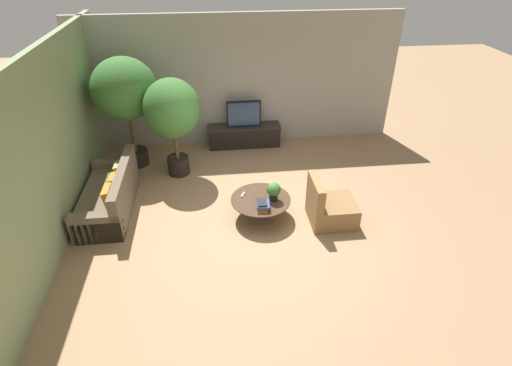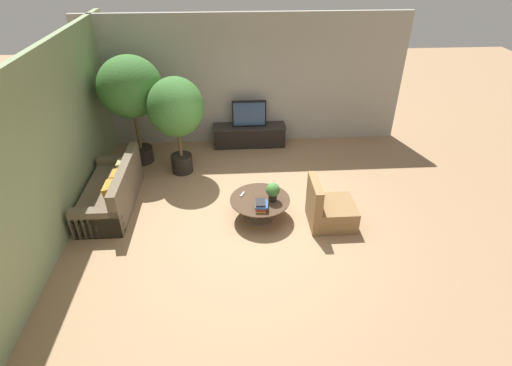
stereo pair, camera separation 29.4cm
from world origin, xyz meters
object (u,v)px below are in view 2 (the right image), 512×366
Objects in this scene: television at (249,114)px; potted_palm_tall at (131,90)px; coffee_table at (260,204)px; potted_plant_tabletop at (273,191)px; armchair_wicker at (329,210)px; couch_by_wall at (112,192)px; potted_palm_corner at (176,110)px; media_console at (249,135)px.

television is 0.34× the size of potted_palm_tall.
television is at bearing 90.80° from coffee_table.
armchair_wicker is at bearing -10.58° from potted_plant_tabletop.
potted_plant_tabletop is at bearing 78.24° from couch_by_wall.
couch_by_wall is 2.03m from potted_palm_corner.
couch_by_wall reaches higher than potted_plant_tabletop.
couch_by_wall is at bearing -138.75° from television.
potted_palm_corner is 2.67m from potted_plant_tabletop.
potted_palm_corner is at bearing -28.55° from potted_palm_tall.
television reaches higher than potted_plant_tabletop.
television is at bearing -90.00° from media_console.
television is 2.01m from potted_palm_corner.
media_console is 0.55m from television.
potted_palm_tall reaches higher than potted_plant_tabletop.
potted_plant_tabletop is at bearing -40.45° from potted_palm_tall.
couch_by_wall is 5.80× the size of potted_plant_tabletop.
coffee_table is 2.80m from couch_by_wall.
couch_by_wall is at bearing -134.76° from potted_palm_corner.
potted_palm_corner reaches higher than potted_plant_tabletop.
television is 0.38× the size of potted_palm_corner.
coffee_table is (0.04, -2.93, 0.02)m from media_console.
television reaches higher than armchair_wicker.
television is at bearing 37.75° from potted_palm_corner.
potted_palm_tall is (0.23, 1.72, 1.39)m from couch_by_wall.
armchair_wicker is (1.20, -0.24, -0.01)m from coffee_table.
potted_palm_tall is 1.14× the size of potted_palm_corner.
potted_palm_corner is (-1.52, -1.18, 0.60)m from television.
potted_palm_corner is at bearing 135.24° from couch_by_wall.
couch_by_wall is 4.03m from armchair_wicker.
media_console is 2.17× the size of television.
couch_by_wall is at bearing 78.53° from armchair_wicker.
coffee_table is at bearing 165.77° from potted_plant_tabletop.
television is at bearing 131.25° from couch_by_wall.
television is 2.30× the size of potted_plant_tabletop.
armchair_wicker is at bearing -68.57° from television.
couch_by_wall reaches higher than coffee_table.
coffee_table is 2.61m from potted_palm_corner.
media_console is at bearing 37.79° from potted_palm_corner.
armchair_wicker is 1.05m from potted_plant_tabletop.
coffee_table is (0.04, -2.93, -0.53)m from television.
media_console is at bearing 90.80° from coffee_table.
couch_by_wall is at bearing -138.73° from media_console.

